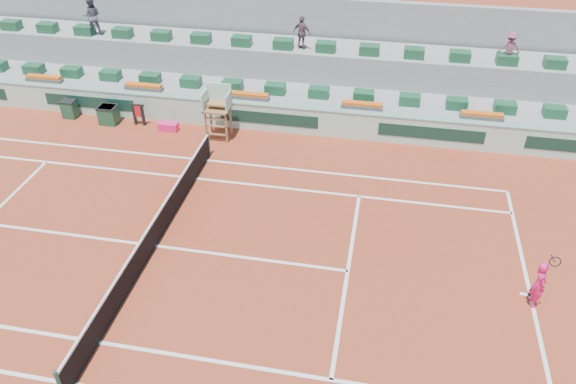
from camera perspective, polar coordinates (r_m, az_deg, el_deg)
name	(u,v)px	position (r m, az deg, el deg)	size (l,w,h in m)	color
ground	(156,246)	(19.24, -13.28, -5.35)	(90.00, 90.00, 0.00)	maroon
seating_tier_lower	(239,93)	(27.41, -5.05, 9.97)	(36.00, 4.00, 1.20)	#959592
seating_tier_upper	(246,67)	(28.54, -4.27, 12.60)	(36.00, 2.40, 2.60)	#959592
stadium_back_wall	(253,38)	(29.65, -3.55, 15.38)	(36.00, 0.40, 4.40)	#959592
player_bag	(168,127)	(25.72, -12.06, 6.49)	(0.86, 0.38, 0.38)	#FF2171
spectator_left	(92,16)	(30.15, -19.29, 16.52)	(0.88, 0.69, 1.81)	#53525F
spectator_mid	(302,33)	(26.76, 1.43, 15.86)	(0.90, 0.37, 1.53)	#6C4854
spectator_right	(510,48)	(26.93, 21.60, 13.47)	(0.92, 0.53, 1.42)	#8D465A
court_lines	(156,246)	(19.24, -13.28, -5.34)	(23.89, 11.09, 0.01)	white
tennis_net	(154,234)	(18.91, -13.49, -4.14)	(0.10, 11.97, 1.10)	black
advertising_hoarding	(226,113)	(25.50, -6.30, 7.95)	(36.00, 0.34, 1.26)	#ADDAC2
umpire_chair	(218,105)	(24.25, -7.15, 8.79)	(1.10, 0.90, 2.40)	#8F5C36
seat_row_lower	(233,85)	(26.28, -5.66, 10.76)	(32.90, 0.60, 0.44)	#1A4F2F
seat_row_upper	(242,41)	(27.45, -4.73, 15.05)	(32.90, 0.60, 0.44)	#1A4F2F
flower_planters	(196,91)	(26.08, -9.35, 10.05)	(26.80, 0.36, 0.28)	#535353
drink_cooler_a	(109,115)	(26.96, -17.76, 7.49)	(0.84, 0.72, 0.84)	#17452B
drink_cooler_b	(109,115)	(26.95, -17.77, 7.48)	(0.66, 0.57, 0.84)	#17452B
drink_cooler_c	(69,109)	(28.09, -21.32, 7.87)	(0.64, 0.56, 0.84)	#17452B
towel_rack	(138,113)	(26.32, -14.97, 7.77)	(0.66, 0.11, 1.03)	black
tennis_player	(539,284)	(17.79, 24.16, -8.51)	(0.45, 0.87, 2.28)	#FF2171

